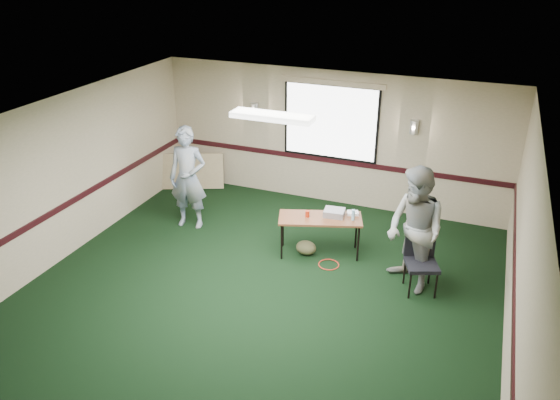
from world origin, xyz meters
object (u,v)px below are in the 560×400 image
at_px(folding_table, 320,220).
at_px(projector, 334,213).
at_px(conference_chair, 421,256).
at_px(person_left, 188,178).
at_px(person_right, 415,230).

distance_m(folding_table, projector, 0.27).
distance_m(projector, conference_chair, 1.65).
bearing_deg(projector, person_left, 174.47).
distance_m(folding_table, person_left, 2.60).
distance_m(folding_table, person_right, 1.70).
xyz_separation_m(folding_table, person_right, (1.61, -0.43, 0.34)).
bearing_deg(projector, folding_table, -149.74).
bearing_deg(conference_chair, person_left, 151.73).
height_order(conference_chair, person_left, person_left).
bearing_deg(conference_chair, folding_table, 145.25).
relative_size(folding_table, person_right, 0.76).
height_order(projector, person_right, person_right).
xyz_separation_m(person_left, person_right, (4.18, -0.54, 0.02)).
bearing_deg(person_right, conference_chair, 48.83).
bearing_deg(person_right, projector, -159.77).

